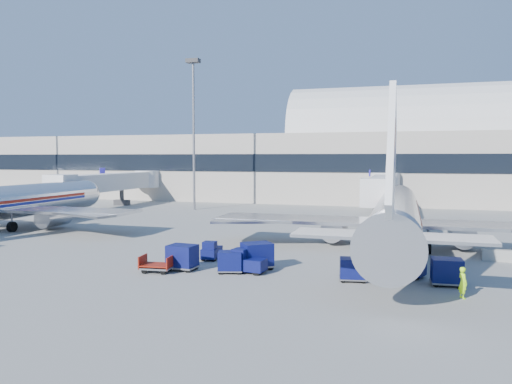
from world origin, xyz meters
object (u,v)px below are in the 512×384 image
(tug_lead, at_px, (246,262))
(ramp_worker, at_px, (463,283))
(mast_west, at_px, (194,112))
(cart_train_b, at_px, (230,261))
(jetbridge_mid, at_px, (114,182))
(tug_right, at_px, (403,265))
(airliner_main, at_px, (396,216))
(cart_train_c, at_px, (182,257))
(cart_open_red, at_px, (157,267))
(barrier_near, at_px, (503,256))
(cart_solo_near, at_px, (353,269))
(tug_left, at_px, (211,251))
(cart_train_a, at_px, (257,255))
(cart_solo_far, at_px, (447,271))
(jetbridge_near, at_px, (382,187))

(tug_lead, relative_size, ramp_worker, 1.47)
(mast_west, distance_m, cart_train_b, 44.48)
(jetbridge_mid, relative_size, tug_right, 9.71)
(airliner_main, xyz_separation_m, ramp_worker, (3.96, -14.11, -2.03))
(tug_right, relative_size, cart_train_c, 1.31)
(tug_lead, relative_size, cart_open_red, 1.17)
(mast_west, height_order, cart_open_red, mast_west)
(barrier_near, distance_m, cart_solo_near, 14.05)
(cart_open_red, bearing_deg, tug_left, 64.11)
(cart_train_a, height_order, ramp_worker, cart_train_a)
(jetbridge_mid, height_order, cart_open_red, jetbridge_mid)
(cart_train_c, xyz_separation_m, cart_solo_near, (11.86, 0.22, -0.15))
(airliner_main, relative_size, jetbridge_mid, 1.35)
(barrier_near, relative_size, cart_open_red, 1.32)
(airliner_main, relative_size, barrier_near, 12.42)
(tug_left, distance_m, ramp_worker, 18.62)
(jetbridge_mid, bearing_deg, ramp_worker, -39.88)
(airliner_main, bearing_deg, ramp_worker, -74.33)
(tug_left, xyz_separation_m, cart_train_b, (2.98, -3.90, 0.13))
(cart_train_a, xyz_separation_m, cart_train_b, (-1.44, -1.66, -0.21))
(mast_west, bearing_deg, cart_solo_near, -53.60)
(jetbridge_mid, bearing_deg, tug_lead, -47.54)
(barrier_near, relative_size, cart_train_b, 1.51)
(airliner_main, xyz_separation_m, jetbridge_mid, (-44.40, 26.30, 1.00))
(ramp_worker, bearing_deg, cart_solo_far, -12.33)
(cart_train_c, height_order, ramp_worker, ramp_worker)
(mast_west, relative_size, cart_solo_far, 11.24)
(jetbridge_near, xyz_separation_m, tug_left, (-11.29, -34.46, -3.26))
(mast_west, height_order, cart_train_b, mast_west)
(airliner_main, bearing_deg, mast_west, 139.64)
(cart_open_red, height_order, ramp_worker, ramp_worker)
(tug_lead, bearing_deg, barrier_near, 34.97)
(cart_train_b, relative_size, cart_train_c, 0.92)
(cart_open_red, bearing_deg, ramp_worker, -7.76)
(tug_left, relative_size, cart_solo_far, 1.15)
(airliner_main, height_order, cart_train_b, airliner_main)
(cart_open_red, bearing_deg, barrier_near, 19.09)
(tug_lead, height_order, cart_solo_near, tug_lead)
(tug_right, bearing_deg, ramp_worker, -33.50)
(cart_open_red, bearing_deg, cart_train_c, 35.64)
(airliner_main, bearing_deg, jetbridge_near, 95.22)
(barrier_near, height_order, cart_solo_far, cart_solo_far)
(cart_solo_far, distance_m, ramp_worker, 2.83)
(barrier_near, height_order, cart_train_c, cart_train_c)
(airliner_main, relative_size, cart_open_red, 16.38)
(tug_left, distance_m, cart_solo_far, 17.30)
(tug_right, bearing_deg, cart_train_a, -154.87)
(cart_train_c, bearing_deg, jetbridge_near, 78.19)
(cart_train_c, height_order, cart_open_red, cart_train_c)
(cart_train_b, relative_size, cart_solo_far, 0.99)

